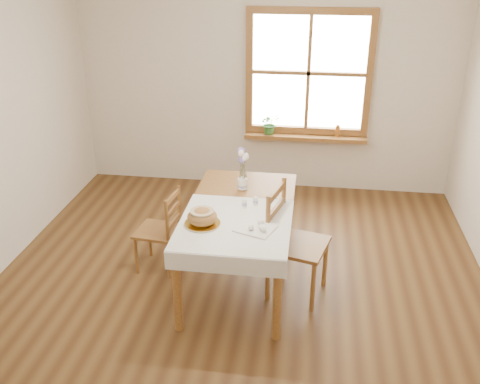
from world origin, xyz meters
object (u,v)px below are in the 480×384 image
Objects in this scene: dining_table at (240,216)px; bread_plate at (202,224)px; chair_left at (157,230)px; chair_right at (298,243)px; flower_vase at (242,184)px.

dining_table is 5.66× the size of bread_plate.
dining_table is at bearing 87.18° from chair_left.
chair_left is 0.80× the size of chair_right.
chair_right is 0.86m from bread_plate.
bread_plate is (-0.77, -0.25, 0.27)m from chair_right.
flower_vase is (0.77, 0.25, 0.40)m from chair_left.
chair_left is 7.91× the size of flower_vase.
bread_plate is at bearing -125.48° from dining_table.
bread_plate reaches higher than dining_table.
flower_vase is at bearing 94.49° from dining_table.
chair_left reaches higher than dining_table.
chair_right is at bearing -41.39° from flower_vase.
dining_table is 0.45m from bread_plate.
chair_left is at bearing -162.06° from flower_vase.
dining_table is 2.00× the size of chair_left.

